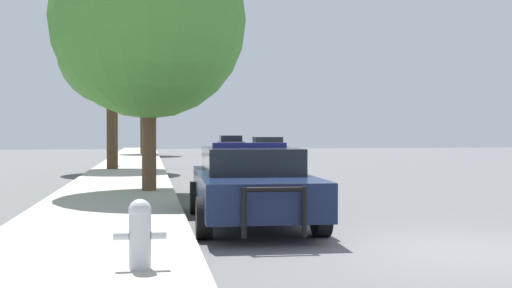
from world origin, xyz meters
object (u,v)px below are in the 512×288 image
tree_sidewalk_near (149,21)px  car_background_oncoming (268,149)px  police_car (251,183)px  tree_sidewalk_mid (112,52)px  tree_sidewalk_far (143,79)px  traffic_light (146,88)px  car_background_distant (230,144)px  fire_hydrant (140,232)px

tree_sidewalk_near → car_background_oncoming: bearing=70.0°
police_car → tree_sidewalk_mid: size_ratio=0.73×
tree_sidewalk_mid → tree_sidewalk_far: (1.08, 19.16, 0.51)m
traffic_light → police_car: bearing=-84.5°
police_car → traffic_light: bearing=-82.5°
car_background_oncoming → tree_sidewalk_far: 14.40m
tree_sidewalk_near → tree_sidewalk_far: tree_sidewalk_far is taller
traffic_light → tree_sidewalk_far: tree_sidewalk_far is taller
car_background_distant → tree_sidewalk_near: bearing=-98.6°
tree_sidewalk_near → tree_sidewalk_far: 29.41m
police_car → tree_sidewalk_near: bearing=-69.8°
tree_sidewalk_near → car_background_distant: bearing=78.9°
tree_sidewalk_near → tree_sidewalk_mid: size_ratio=0.98×
tree_sidewalk_near → fire_hydrant: bearing=-90.6°
car_background_oncoming → fire_hydrant: bearing=81.0°
traffic_light → car_background_oncoming: (6.52, 3.30, -3.05)m
fire_hydrant → traffic_light: (-0.00, 23.94, 3.24)m
car_background_oncoming → tree_sidewalk_near: 19.12m
traffic_light → tree_sidewalk_far: size_ratio=0.69×
car_background_oncoming → tree_sidewalk_far: tree_sidewalk_far is taller
traffic_light → tree_sidewalk_mid: bearing=-108.7°
car_background_distant → car_background_oncoming: (0.45, -12.66, -0.02)m
fire_hydrant → car_background_distant: size_ratio=0.19×
car_background_oncoming → tree_sidewalk_near: tree_sidewalk_near is taller
traffic_light → car_background_oncoming: traffic_light is taller
car_background_distant → tree_sidewalk_mid: size_ratio=0.57×
tree_sidewalk_far → traffic_light: bearing=-88.9°
car_background_distant → fire_hydrant: bearing=-96.1°
car_background_distant → tree_sidewalk_mid: 21.79m
police_car → tree_sidewalk_far: size_ratio=0.69×
traffic_light → car_background_oncoming: 7.92m
tree_sidewalk_mid → car_background_distant: bearing=69.6°
traffic_light → tree_sidewalk_mid: size_ratio=0.72×
police_car → car_background_distant: 35.98m
fire_hydrant → car_background_distant: car_background_distant is taller
fire_hydrant → traffic_light: size_ratio=0.15×
car_background_distant → tree_sidewalk_near: 31.08m
tree_sidewalk_near → tree_sidewalk_mid: (-1.49, 10.23, 0.44)m
police_car → car_background_oncoming: size_ratio=1.28×
police_car → car_background_distant: bearing=-94.7°
fire_hydrant → tree_sidewalk_mid: size_ratio=0.11×
car_background_distant → tree_sidewalk_near: size_ratio=0.58×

